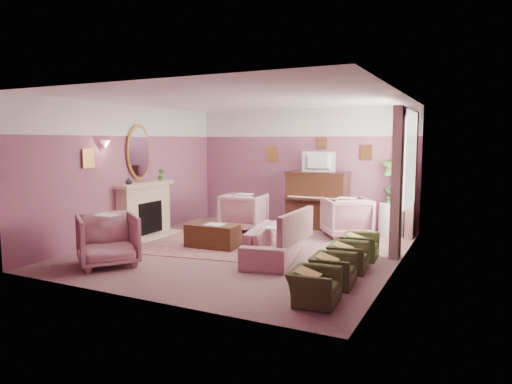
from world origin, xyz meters
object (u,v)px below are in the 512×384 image
at_px(olive_chair_c, 348,252).
at_px(sofa, 275,237).
at_px(coffee_table, 213,236).
at_px(olive_chair_b, 333,265).
at_px(floral_armchair_right, 346,215).
at_px(floral_armchair_front, 108,237).
at_px(piano, 317,201).
at_px(olive_chair_a, 314,281).
at_px(television, 317,160).
at_px(olive_chair_d, 360,242).
at_px(floral_armchair_left, 244,210).
at_px(side_table, 391,220).

bearing_deg(olive_chair_c, sofa, 174.22).
distance_m(coffee_table, olive_chair_b, 3.00).
height_order(floral_armchair_right, floral_armchair_front, same).
xyz_separation_m(piano, olive_chair_a, (1.58, -4.81, -0.36)).
relative_size(sofa, floral_armchair_right, 2.02).
distance_m(floral_armchair_front, olive_chair_c, 3.92).
height_order(floral_armchair_front, olive_chair_a, floral_armchair_front).
bearing_deg(olive_chair_a, piano, 108.20).
bearing_deg(piano, olive_chair_c, -63.49).
relative_size(coffee_table, olive_chair_a, 1.50).
distance_m(television, floral_armchair_front, 5.15).
height_order(olive_chair_a, olive_chair_d, same).
bearing_deg(floral_armchair_front, sofa, 35.01).
bearing_deg(olive_chair_c, television, 116.87).
bearing_deg(floral_armchair_left, floral_armchair_front, -100.17).
distance_m(olive_chair_b, side_table, 3.84).
distance_m(sofa, side_table, 3.24).
xyz_separation_m(floral_armchair_right, olive_chair_c, (0.69, -2.45, -0.18)).
relative_size(olive_chair_c, olive_chair_d, 1.00).
height_order(sofa, floral_armchair_right, floral_armchair_right).
distance_m(piano, olive_chair_d, 2.86).
height_order(television, floral_armchair_right, television).
distance_m(sofa, floral_armchair_right, 2.40).
relative_size(piano, floral_armchair_front, 1.48).
xyz_separation_m(sofa, floral_armchair_front, (-2.29, -1.60, 0.09)).
distance_m(sofa, olive_chair_a, 2.23).
distance_m(piano, floral_armchair_left, 1.77).
distance_m(television, olive_chair_d, 3.08).
relative_size(floral_armchair_left, olive_chair_c, 1.42).
bearing_deg(floral_armchair_right, side_table, 34.34).
distance_m(olive_chair_c, olive_chair_d, 0.82).
relative_size(floral_armchair_front, olive_chair_a, 1.42).
bearing_deg(olive_chair_b, piano, 111.62).
xyz_separation_m(coffee_table, olive_chair_a, (2.75, -2.01, 0.06)).
xyz_separation_m(piano, coffee_table, (-1.17, -2.80, -0.43)).
xyz_separation_m(floral_armchair_front, olive_chair_a, (3.63, -0.17, -0.18)).
distance_m(floral_armchair_front, side_table, 5.86).
height_order(floral_armchair_right, side_table, floral_armchair_right).
bearing_deg(side_table, sofa, -117.22).
xyz_separation_m(floral_armchair_left, olive_chair_b, (2.99, -2.94, -0.18)).
height_order(coffee_table, floral_armchair_left, floral_armchair_left).
bearing_deg(olive_chair_c, coffee_table, 172.26).
xyz_separation_m(sofa, olive_chair_a, (1.34, -1.78, -0.10)).
xyz_separation_m(coffee_table, sofa, (1.41, -0.24, 0.16)).
height_order(olive_chair_a, olive_chair_c, same).
height_order(floral_armchair_left, floral_armchair_right, same).
relative_size(sofa, floral_armchair_left, 2.02).
relative_size(sofa, olive_chair_d, 2.86).
distance_m(floral_armchair_right, olive_chair_a, 4.15).
relative_size(floral_armchair_left, olive_chair_d, 1.42).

